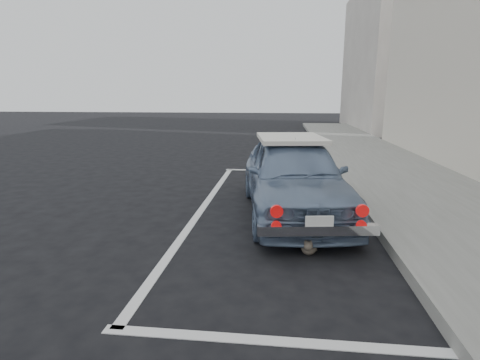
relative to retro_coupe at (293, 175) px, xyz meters
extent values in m
plane|color=black|center=(-0.65, -2.91, -0.65)|extent=(80.00, 80.00, 0.00)
cube|color=#134DA1|center=(4.01, 7.09, 3.95)|extent=(0.10, 2.00, 1.60)
cube|color=#ADA49C|center=(5.70, 17.09, 3.35)|extent=(3.50, 10.00, 8.00)
cube|color=silver|center=(-0.15, -3.41, -0.64)|extent=(3.00, 0.12, 0.01)
cube|color=silver|center=(-0.15, 3.59, -0.64)|extent=(3.00, 0.12, 0.01)
cube|color=silver|center=(-1.55, 0.09, -0.64)|extent=(0.12, 7.00, 0.01)
imported|color=#6D83A3|center=(0.00, 0.00, -0.01)|extent=(2.01, 3.94, 1.28)
cube|color=silver|center=(-0.05, 0.37, 0.56)|extent=(1.25, 1.56, 0.07)
cube|color=silver|center=(0.25, -1.82, -0.27)|extent=(1.44, 0.31, 0.12)
cube|color=white|center=(0.26, -1.86, -0.17)|extent=(0.33, 0.06, 0.17)
cylinder|color=red|center=(-0.24, -1.91, -0.03)|extent=(0.15, 0.06, 0.15)
cylinder|color=red|center=(0.75, -1.78, -0.03)|extent=(0.15, 0.06, 0.15)
cylinder|color=red|center=(-0.24, -1.91, -0.21)|extent=(0.12, 0.06, 0.12)
cylinder|color=red|center=(0.75, -1.78, -0.21)|extent=(0.12, 0.06, 0.12)
ellipsoid|color=brown|center=(0.17, -1.65, -0.55)|extent=(0.25, 0.34, 0.19)
sphere|color=brown|center=(0.14, -1.78, -0.48)|extent=(0.12, 0.12, 0.12)
cone|color=brown|center=(0.11, -1.78, -0.42)|extent=(0.04, 0.04, 0.05)
cone|color=brown|center=(0.17, -1.79, -0.42)|extent=(0.04, 0.04, 0.05)
cylinder|color=brown|center=(0.24, -1.50, -0.61)|extent=(0.07, 0.20, 0.03)
camera|label=1|loc=(-0.20, -6.06, 1.28)|focal=28.00mm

